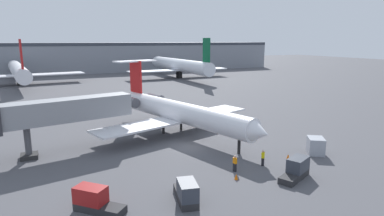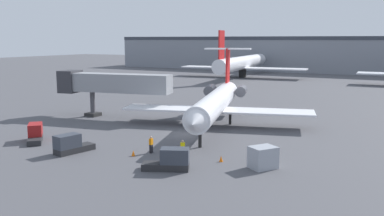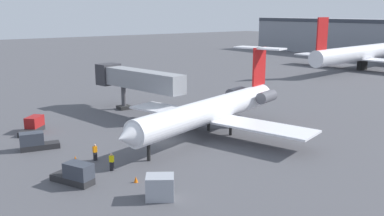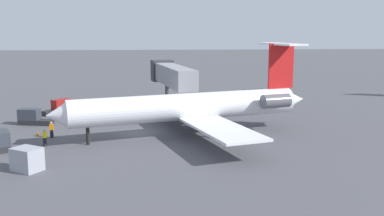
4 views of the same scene
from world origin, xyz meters
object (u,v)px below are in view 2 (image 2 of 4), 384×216
Objects in this scene: baggage_tug_spare at (171,160)px; ground_crew_loader at (183,149)px; traffic_cone_near at (221,159)px; ground_crew_marshaller at (151,144)px; cargo_container_uld at (263,157)px; regional_jet at (217,101)px; baggage_tug_lead at (35,134)px; traffic_cone_mid at (133,153)px; baggage_tug_trailing at (71,145)px; jet_bridge at (107,83)px; parked_airliner_west_end at (242,63)px.

ground_crew_loader is at bearing 105.04° from baggage_tug_spare.
baggage_tug_spare reaches higher than traffic_cone_near.
cargo_container_uld reaches higher than ground_crew_marshaller.
regional_jet is 22.15m from baggage_tug_lead.
traffic_cone_mid is (-0.90, -1.71, -0.58)m from ground_crew_marshaller.
traffic_cone_mid is at bearing -169.35° from cargo_container_uld.
ground_crew_marshaller is 0.40× the size of baggage_tug_trailing.
regional_jet reaches higher than ground_crew_loader.
regional_jet reaches higher than jet_bridge.
baggage_tug_lead is at bearing 174.90° from baggage_tug_spare.
parked_airliner_west_end is at bearing 105.95° from ground_crew_marshaller.
ground_crew_loader is at bearing -33.37° from jet_bridge.
jet_bridge is (-16.31, -1.89, 1.65)m from regional_jet.
baggage_tug_spare is at bearing -76.30° from regional_jet.
baggage_tug_lead is at bearing -174.01° from cargo_container_uld.
baggage_tug_lead and baggage_tug_spare have the same top height.
traffic_cone_near and traffic_cone_mid have the same top height.
ground_crew_loader is 7.77m from cargo_container_uld.
baggage_tug_lead is at bearing -128.85° from regional_jet.
regional_jet is 15.56m from ground_crew_loader.
baggage_tug_spare is 5.82m from traffic_cone_mid.
jet_bridge is 21.39m from ground_crew_marshaller.
ground_crew_loader is at bearing -176.63° from cargo_container_uld.
jet_bridge is 27.19m from traffic_cone_near.
baggage_tug_trailing is at bearing -162.85° from traffic_cone_near.
jet_bridge is 6.11× the size of cargo_container_uld.
parked_airliner_west_end reaches higher than ground_crew_marshaller.
parked_airliner_west_end is at bearing 95.78° from jet_bridge.
jet_bridge is 21.96m from traffic_cone_mid.
regional_jet is 16.93× the size of ground_crew_marshaller.
ground_crew_marshaller reaches higher than traffic_cone_mid.
ground_crew_marshaller is at bearing 62.26° from traffic_cone_mid.
baggage_tug_spare is (11.45, 0.10, 0.00)m from baggage_tug_trailing.
traffic_cone_mid is (-8.19, -2.29, 0.00)m from traffic_cone_near.
ground_crew_loader is 0.44× the size of baggage_tug_lead.
jet_bridge reaches higher than traffic_cone_mid.
regional_jet is 18.54m from cargo_container_uld.
regional_jet reaches higher than ground_crew_marshaller.
regional_jet is at bearing -70.70° from parked_airliner_west_end.
regional_jet is at bearing 103.36° from ground_crew_loader.
regional_jet is at bearing 51.15° from baggage_tug_lead.
traffic_cone_mid is at bearing -92.91° from regional_jet.
baggage_tug_spare reaches higher than traffic_cone_mid.
cargo_container_uld is at bearing -24.56° from jet_bridge.
traffic_cone_mid is at bearing -164.37° from traffic_cone_near.
cargo_container_uld is 87.89m from parked_airliner_west_end.
baggage_tug_lead is 1.37× the size of cargo_container_uld.
regional_jet reaches higher than traffic_cone_mid.
traffic_cone_near is (7.29, 0.58, -0.58)m from ground_crew_marshaller.
ground_crew_marshaller is 3.07× the size of traffic_cone_mid.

